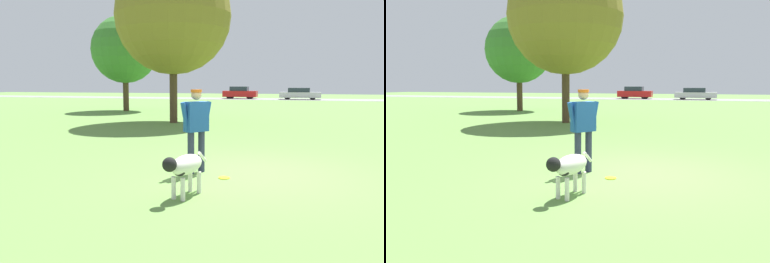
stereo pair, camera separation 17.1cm
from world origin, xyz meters
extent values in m
plane|color=#608C42|center=(0.00, 0.00, 0.00)|extent=(120.00, 120.00, 0.00)
cube|color=gray|center=(0.00, 36.58, 0.01)|extent=(120.00, 6.00, 0.01)
cylinder|color=#2D334C|center=(-1.03, -0.08, 0.40)|extent=(0.18, 0.18, 0.80)
cylinder|color=#2D334C|center=(-1.18, -0.28, 0.40)|extent=(0.18, 0.18, 0.80)
cube|color=#1E4C93|center=(-1.11, -0.18, 1.09)|extent=(0.45, 0.50, 0.57)
cylinder|color=#1E4C93|center=(-0.95, 0.02, 1.09)|extent=(0.20, 0.22, 0.58)
cylinder|color=#1E4C93|center=(-1.26, -0.39, 1.09)|extent=(0.20, 0.22, 0.58)
sphere|color=tan|center=(-1.11, -0.18, 1.51)|extent=(0.28, 0.28, 0.20)
cylinder|color=#D15B19|center=(-1.11, -0.18, 1.58)|extent=(0.30, 0.30, 0.06)
ellipsoid|color=silver|center=(-0.83, -1.70, 0.49)|extent=(0.49, 0.80, 0.30)
ellipsoid|color=black|center=(-0.88, -1.90, 0.44)|extent=(0.25, 0.22, 0.17)
sphere|color=black|center=(-0.95, -2.14, 0.57)|extent=(0.26, 0.26, 0.21)
cylinder|color=silver|center=(-0.81, -1.95, 0.17)|extent=(0.09, 0.09, 0.34)
cylinder|color=silver|center=(-0.97, -1.91, 0.17)|extent=(0.09, 0.09, 0.34)
cylinder|color=silver|center=(-0.69, -1.50, 0.17)|extent=(0.09, 0.09, 0.34)
cylinder|color=silver|center=(-0.85, -1.46, 0.17)|extent=(0.09, 0.09, 0.34)
cylinder|color=silver|center=(-0.70, -1.26, 0.54)|extent=(0.11, 0.24, 0.21)
cylinder|color=yellow|center=(-0.49, -0.48, 0.01)|extent=(0.21, 0.21, 0.02)
torus|color=yellow|center=(-0.49, -0.48, 0.01)|extent=(0.21, 0.21, 0.02)
cylinder|color=#4C3826|center=(-4.64, 8.65, 1.37)|extent=(0.34, 0.34, 2.74)
sphere|color=olive|center=(-4.64, 8.65, 4.62)|extent=(5.02, 5.02, 5.02)
cylinder|color=#4C3826|center=(-10.00, 14.79, 1.15)|extent=(0.37, 0.37, 2.29)
sphere|color=#38752D|center=(-10.00, 14.79, 3.88)|extent=(4.22, 4.22, 4.22)
cube|color=red|center=(-6.18, 36.89, 0.57)|extent=(3.94, 1.82, 0.69)
cube|color=#232D38|center=(-6.30, 36.90, 1.17)|extent=(2.06, 1.54, 0.51)
cylinder|color=black|center=(-5.00, 37.63, 0.33)|extent=(0.66, 0.21, 0.66)
cylinder|color=black|center=(-5.03, 36.12, 0.33)|extent=(0.66, 0.21, 0.66)
cylinder|color=black|center=(-7.34, 37.67, 0.33)|extent=(0.66, 0.21, 0.66)
cylinder|color=black|center=(-7.37, 36.16, 0.33)|extent=(0.66, 0.21, 0.66)
cube|color=#B7B7BC|center=(0.60, 36.24, 0.52)|extent=(4.46, 1.84, 0.60)
cube|color=#232D38|center=(0.46, 36.24, 1.06)|extent=(2.34, 1.55, 0.48)
cylinder|color=black|center=(1.94, 36.94, 0.32)|extent=(0.65, 0.22, 0.64)
cylinder|color=black|center=(1.90, 35.46, 0.32)|extent=(0.65, 0.22, 0.64)
cylinder|color=black|center=(-0.71, 37.01, 0.32)|extent=(0.65, 0.22, 0.64)
cylinder|color=black|center=(-0.75, 35.53, 0.32)|extent=(0.65, 0.22, 0.64)
camera|label=1|loc=(0.82, -7.02, 1.70)|focal=35.00mm
camera|label=2|loc=(0.98, -6.97, 1.70)|focal=35.00mm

